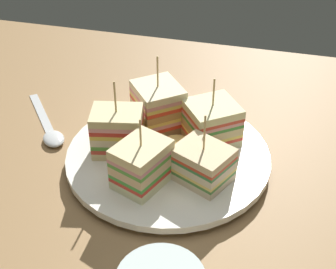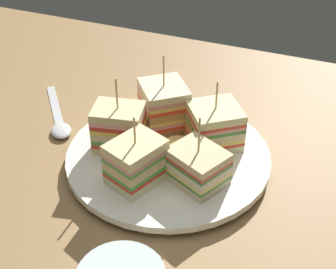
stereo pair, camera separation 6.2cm
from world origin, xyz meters
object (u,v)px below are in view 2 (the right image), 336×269
at_px(sandwich_wedge_1, 197,166).
at_px(sandwich_wedge_4, 119,128).
at_px(spoon, 60,124).
at_px(plate, 168,157).
at_px(sandwich_wedge_2, 214,126).
at_px(sandwich_wedge_0, 136,162).
at_px(sandwich_wedge_3, 164,106).
at_px(chip_pile, 178,151).

xyz_separation_m(sandwich_wedge_1, sandwich_wedge_4, (-0.12, 0.03, 0.01)).
distance_m(sandwich_wedge_4, spoon, 0.12).
xyz_separation_m(plate, sandwich_wedge_2, (0.05, 0.04, 0.03)).
bearing_deg(sandwich_wedge_2, sandwich_wedge_0, 22.27).
height_order(sandwich_wedge_0, sandwich_wedge_4, sandwich_wedge_4).
relative_size(sandwich_wedge_3, chip_pile, 1.36).
bearing_deg(sandwich_wedge_3, sandwich_wedge_4, -66.42).
xyz_separation_m(sandwich_wedge_4, spoon, (-0.11, 0.03, -0.04)).
bearing_deg(sandwich_wedge_3, sandwich_wedge_0, -32.70).
distance_m(sandwich_wedge_0, spoon, 0.19).
bearing_deg(sandwich_wedge_2, spoon, -30.85).
distance_m(sandwich_wedge_3, spoon, 0.16).
relative_size(plate, sandwich_wedge_2, 2.82).
height_order(sandwich_wedge_0, spoon, sandwich_wedge_0).
relative_size(sandwich_wedge_3, sandwich_wedge_4, 1.04).
distance_m(sandwich_wedge_1, sandwich_wedge_2, 0.08).
bearing_deg(plate, sandwich_wedge_4, -171.42).
bearing_deg(sandwich_wedge_1, sandwich_wedge_4, 12.32).
distance_m(sandwich_wedge_1, chip_pile, 0.06).
relative_size(plate, spoon, 1.98).
height_order(sandwich_wedge_0, sandwich_wedge_1, same).
distance_m(sandwich_wedge_0, sandwich_wedge_3, 0.12).
bearing_deg(sandwich_wedge_3, spoon, -114.85).
distance_m(sandwich_wedge_2, spoon, 0.23).
relative_size(sandwich_wedge_0, sandwich_wedge_2, 0.98).
height_order(chip_pile, spoon, chip_pile).
relative_size(sandwich_wedge_4, chip_pile, 1.30).
distance_m(chip_pile, spoon, 0.19).
distance_m(sandwich_wedge_1, sandwich_wedge_3, 0.12).
height_order(sandwich_wedge_4, spoon, sandwich_wedge_4).
relative_size(sandwich_wedge_0, chip_pile, 1.16).
relative_size(chip_pile, spoon, 0.59).
xyz_separation_m(sandwich_wedge_0, sandwich_wedge_3, (-0.01, 0.12, 0.00)).
relative_size(sandwich_wedge_2, spoon, 0.70).
bearing_deg(spoon, chip_pile, 45.07).
bearing_deg(sandwich_wedge_4, sandwich_wedge_3, 50.74).
bearing_deg(sandwich_wedge_0, sandwich_wedge_2, -9.12).
bearing_deg(spoon, sandwich_wedge_0, 24.01).
xyz_separation_m(sandwich_wedge_0, sandwich_wedge_4, (-0.05, 0.05, 0.00)).
xyz_separation_m(sandwich_wedge_3, spoon, (-0.15, -0.04, -0.04)).
height_order(plate, spoon, plate).
xyz_separation_m(sandwich_wedge_2, spoon, (-0.22, -0.02, -0.04)).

